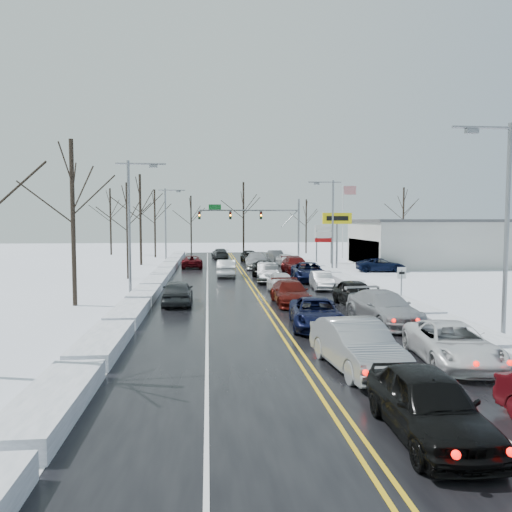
{
  "coord_description": "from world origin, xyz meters",
  "views": [
    {
      "loc": [
        -3.44,
        -36.93,
        5.15
      ],
      "look_at": [
        0.16,
        0.21,
        2.5
      ],
      "focal_mm": 35.0,
      "sensor_mm": 36.0,
      "label": 1
    }
  ],
  "objects": [
    {
      "name": "ground",
      "position": [
        0.0,
        0.0,
        0.0
      ],
      "size": [
        160.0,
        160.0,
        0.0
      ],
      "primitive_type": "plane",
      "color": "white",
      "rests_on": "ground"
    },
    {
      "name": "road_surface",
      "position": [
        0.0,
        2.0,
        0.01
      ],
      "size": [
        14.0,
        84.0,
        0.01
      ],
      "primitive_type": "cube",
      "color": "black",
      "rests_on": "ground"
    },
    {
      "name": "snow_bank_left",
      "position": [
        -7.6,
        2.0,
        0.0
      ],
      "size": [
        1.59,
        72.0,
        0.62
      ],
      "primitive_type": "cube",
      "color": "white",
      "rests_on": "ground"
    },
    {
      "name": "snow_bank_right",
      "position": [
        7.6,
        2.0,
        0.0
      ],
      "size": [
        1.59,
        72.0,
        0.62
      ],
      "primitive_type": "cube",
      "color": "white",
      "rests_on": "ground"
    },
    {
      "name": "traffic_signal_mast",
      "position": [
        3.45,
        27.99,
        5.48
      ],
      "size": [
        13.28,
        0.39,
        8.0
      ],
      "color": "slate",
      "rests_on": "ground"
    },
    {
      "name": "tires_plus_sign",
      "position": [
        10.5,
        15.99,
        4.99
      ],
      "size": [
        3.2,
        0.34,
        6.0
      ],
      "color": "slate",
      "rests_on": "ground"
    },
    {
      "name": "used_vehicles_sign",
      "position": [
        10.5,
        22.0,
        3.32
      ],
      "size": [
        2.2,
        0.22,
        4.65
      ],
      "color": "slate",
      "rests_on": "ground"
    },
    {
      "name": "speed_limit_sign",
      "position": [
        8.2,
        -8.0,
        1.63
      ],
      "size": [
        0.55,
        0.09,
        2.35
      ],
      "color": "slate",
      "rests_on": "ground"
    },
    {
      "name": "flagpole",
      "position": [
        15.17,
        30.0,
        5.93
      ],
      "size": [
        1.87,
        1.2,
        10.0
      ],
      "color": "silver",
      "rests_on": "ground"
    },
    {
      "name": "dealership_building",
      "position": [
        23.98,
        18.0,
        2.66
      ],
      "size": [
        20.4,
        12.4,
        5.3
      ],
      "color": "beige",
      "rests_on": "ground"
    },
    {
      "name": "streetlight_se",
      "position": [
        8.3,
        -18.0,
        5.31
      ],
      "size": [
        3.2,
        0.25,
        9.0
      ],
      "color": "slate",
      "rests_on": "ground"
    },
    {
      "name": "streetlight_ne",
      "position": [
        8.3,
        10.0,
        5.31
      ],
      "size": [
        3.2,
        0.25,
        9.0
      ],
      "color": "slate",
      "rests_on": "ground"
    },
    {
      "name": "streetlight_sw",
      "position": [
        -8.3,
        -4.0,
        5.31
      ],
      "size": [
        3.2,
        0.25,
        9.0
      ],
      "color": "slate",
      "rests_on": "ground"
    },
    {
      "name": "streetlight_nw",
      "position": [
        -8.3,
        24.0,
        5.31
      ],
      "size": [
        3.2,
        0.25,
        9.0
      ],
      "color": "slate",
      "rests_on": "ground"
    },
    {
      "name": "tree_left_b",
      "position": [
        -11.5,
        -6.0,
        6.99
      ],
      "size": [
        4.0,
        4.0,
        10.0
      ],
      "color": "#2D231C",
      "rests_on": "ground"
    },
    {
      "name": "tree_left_c",
      "position": [
        -10.5,
        8.0,
        5.94
      ],
      "size": [
        3.4,
        3.4,
        8.5
      ],
      "color": "#2D231C",
      "rests_on": "ground"
    },
    {
      "name": "tree_left_d",
      "position": [
        -11.2,
        22.0,
        7.33
      ],
      "size": [
        4.2,
        4.2,
        10.5
      ],
      "color": "#2D231C",
      "rests_on": "ground"
    },
    {
      "name": "tree_left_e",
      "position": [
        -10.8,
        34.0,
        6.64
      ],
      "size": [
        3.8,
        3.8,
        9.5
      ],
      "color": "#2D231C",
      "rests_on": "ground"
    },
    {
      "name": "tree_far_a",
      "position": [
        -18.0,
        40.0,
        6.99
      ],
      "size": [
        4.0,
        4.0,
        10.0
      ],
      "color": "#2D231C",
      "rests_on": "ground"
    },
    {
      "name": "tree_far_b",
      "position": [
        -6.0,
        41.0,
        6.29
      ],
      "size": [
        3.6,
        3.6,
        9.0
      ],
      "color": "#2D231C",
      "rests_on": "ground"
    },
    {
      "name": "tree_far_c",
      "position": [
        2.0,
        39.0,
        7.68
      ],
      "size": [
        4.4,
        4.4,
        11.0
      ],
      "color": "#2D231C",
      "rests_on": "ground"
    },
    {
      "name": "tree_far_d",
      "position": [
        12.0,
        40.5,
        5.94
      ],
      "size": [
        3.4,
        3.4,
        8.5
      ],
      "color": "#2D231C",
      "rests_on": "ground"
    },
    {
      "name": "tree_far_e",
      "position": [
        28.0,
        41.0,
        7.33
      ],
      "size": [
        4.2,
        4.2,
        10.5
      ],
      "color": "#2D231C",
      "rests_on": "ground"
    },
    {
      "name": "queued_car_0",
      "position": [
        1.73,
        -25.87,
        0.0
      ],
      "size": [
        2.06,
        4.83,
        1.63
      ],
      "primitive_type": "imported",
      "rotation": [
        0.0,
        0.0,
        -0.03
      ],
      "color": "black",
      "rests_on": "ground"
    },
    {
      "name": "queued_car_1",
      "position": [
        1.64,
        -20.47,
        0.0
      ],
      "size": [
        2.31,
        5.34,
        1.71
      ],
      "primitive_type": "imported",
      "rotation": [
        0.0,
        0.0,
        0.1
      ],
      "color": "gray",
      "rests_on": "ground"
    },
    {
      "name": "queued_car_2",
      "position": [
        1.71,
        -13.65,
        0.0
      ],
      "size": [
        2.9,
        5.35,
        1.42
      ],
      "primitive_type": "imported",
      "rotation": [
        0.0,
        0.0,
        -0.11
      ],
      "color": "black",
      "rests_on": "ground"
    },
    {
      "name": "queued_car_3",
      "position": [
        1.59,
        -6.91,
        0.0
      ],
      "size": [
        2.11,
        5.04,
        1.45
      ],
      "primitive_type": "imported",
      "rotation": [
        0.0,
        0.0,
        0.01
      ],
      "color": "#4A0D09",
      "rests_on": "ground"
    },
    {
      "name": "queued_car_4",
      "position": [
        1.75,
        -2.04,
        0.0
      ],
      "size": [
        1.81,
        4.41,
        1.5
      ],
      "primitive_type": "imported",
      "rotation": [
        0.0,
        0.0,
        0.01
      ],
      "color": "silver",
      "rests_on": "ground"
    },
    {
      "name": "queued_car_5",
      "position": [
        1.57,
        4.38,
        0.0
      ],
      "size": [
        2.3,
        5.12,
        1.63
      ],
      "primitive_type": "imported",
      "rotation": [
        0.0,
        0.0,
        -0.12
      ],
      "color": "#45484A",
      "rests_on": "ground"
    },
    {
      "name": "queued_car_6",
      "position": [
        1.88,
        9.75,
        0.0
      ],
      "size": [
        2.72,
        5.18,
        1.39
      ],
      "primitive_type": "imported",
      "rotation": [
        0.0,
        0.0,
        -0.08
      ],
      "color": "black",
      "rests_on": "ground"
    },
    {
      "name": "queued_car_7",
      "position": [
        1.78,
        16.42,
        0.0
      ],
      "size": [
        2.67,
        5.92,
        1.69
      ],
      "primitive_type": "imported",
      "rotation": [
        0.0,
        0.0,
        -0.05
      ],
      "color": "#A0A3A8",
      "rests_on": "ground"
    },
    {
      "name": "queued_car_8",
      "position": [
        1.71,
        24.54,
        0.0
      ],
      "size": [
        2.31,
        4.75,
        1.56
      ],
      "primitive_type": "imported",
      "rotation": [
        0.0,
        0.0,
        0.11
      ],
      "color": "black",
      "rests_on": "ground"
    },
    {
      "name": "queued_car_10",
      "position": [
        5.31,
        -20.0,
        0.0
      ],
      "size": [
        3.01,
        5.46,
        1.45
      ],
      "primitive_type": "imported",
      "rotation": [
        0.0,
        0.0,
        -0.12
      ],
      "color": "silver",
      "rests_on": "ground"
    },
    {
      "name": "queued_car_11",
      "position": [
        5.26,
        -13.11,
        0.0
      ],
      "size": [
        2.92,
        5.83,
        1.63
      ],
      "primitive_type": "imported",
      "rotation": [
        0.0,
        0.0,
        0.12
      ],
      "color": "#95979C",
      "rests_on": "ground"
    },
    {
      "name": "queued_car_12",
      "position": [
        5.37,
        -7.96,
        0.0
      ],
      "size": [
        2.04,
        4.7,
        1.58
      ],
      "primitive_type": "imported",
      "rotation": [
        0.0,
        0.0,
        0.04
      ],
      "color": "black",
      "rests_on": "ground"
    },
    {
      "name": "queued_car_13",
      "position": [
        5.06,
        -0.38,
        0.0
      ],
      "size": [
        1.7,
        4.15,
        1.34
      ],
      "primitive_type": "imported",
      "rotation": [
        0.0,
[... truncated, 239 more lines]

